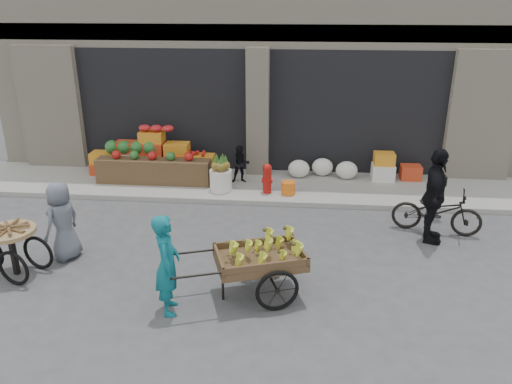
# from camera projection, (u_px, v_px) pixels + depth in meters

# --- Properties ---
(ground) EXTENTS (80.00, 80.00, 0.00)m
(ground) POSITION_uv_depth(u_px,v_px,m) (231.00, 274.00, 8.51)
(ground) COLOR #424244
(ground) RESTS_ON ground
(sidewalk) EXTENTS (18.00, 2.20, 0.12)m
(sidewalk) POSITION_uv_depth(u_px,v_px,m) (254.00, 186.00, 12.29)
(sidewalk) COLOR gray
(sidewalk) RESTS_ON ground
(building) EXTENTS (14.00, 6.45, 7.00)m
(building) POSITION_uv_depth(u_px,v_px,m) (267.00, 34.00, 14.72)
(building) COLOR beige
(building) RESTS_ON ground
(fruit_display) EXTENTS (3.10, 1.12, 1.24)m
(fruit_display) POSITION_uv_depth(u_px,v_px,m) (157.00, 156.00, 12.54)
(fruit_display) COLOR red
(fruit_display) RESTS_ON sidewalk
(pineapple_bin) EXTENTS (0.52, 0.52, 0.50)m
(pineapple_bin) POSITION_uv_depth(u_px,v_px,m) (221.00, 180.00, 11.78)
(pineapple_bin) COLOR silver
(pineapple_bin) RESTS_ON sidewalk
(fire_hydrant) EXTENTS (0.22, 0.22, 0.71)m
(fire_hydrant) POSITION_uv_depth(u_px,v_px,m) (267.00, 177.00, 11.59)
(fire_hydrant) COLOR #A5140F
(fire_hydrant) RESTS_ON sidewalk
(orange_bucket) EXTENTS (0.32, 0.32, 0.30)m
(orange_bucket) POSITION_uv_depth(u_px,v_px,m) (288.00, 188.00, 11.58)
(orange_bucket) COLOR orange
(orange_bucket) RESTS_ON sidewalk
(right_bay_goods) EXTENTS (3.35, 0.60, 0.70)m
(right_bay_goods) POSITION_uv_depth(u_px,v_px,m) (360.00, 168.00, 12.49)
(right_bay_goods) COLOR silver
(right_bay_goods) RESTS_ON sidewalk
(seated_person) EXTENTS (0.51, 0.43, 0.93)m
(seated_person) POSITION_uv_depth(u_px,v_px,m) (241.00, 164.00, 12.22)
(seated_person) COLOR black
(seated_person) RESTS_ON sidewalk
(banana_cart) EXTENTS (2.45, 1.57, 0.95)m
(banana_cart) POSITION_uv_depth(u_px,v_px,m) (257.00, 256.00, 7.67)
(banana_cart) COLOR brown
(banana_cart) RESTS_ON ground
(vendor_woman) EXTENTS (0.49, 0.64, 1.57)m
(vendor_woman) POSITION_uv_depth(u_px,v_px,m) (167.00, 264.00, 7.25)
(vendor_woman) COLOR #0E6570
(vendor_woman) RESTS_ON ground
(tricycle_cart) EXTENTS (1.46, 1.02, 0.95)m
(tricycle_cart) POSITION_uv_depth(u_px,v_px,m) (11.00, 244.00, 8.32)
(tricycle_cart) COLOR #9E7F51
(tricycle_cart) RESTS_ON ground
(vendor_grey) EXTENTS (0.68, 0.83, 1.45)m
(vendor_grey) POSITION_uv_depth(u_px,v_px,m) (62.00, 221.00, 8.79)
(vendor_grey) COLOR slate
(vendor_grey) RESTS_ON ground
(bicycle) EXTENTS (1.80, 0.96, 0.90)m
(bicycle) POSITION_uv_depth(u_px,v_px,m) (437.00, 211.00, 9.87)
(bicycle) COLOR black
(bicycle) RESTS_ON ground
(cyclist) EXTENTS (0.68, 1.16, 1.85)m
(cyclist) POSITION_uv_depth(u_px,v_px,m) (434.00, 196.00, 9.35)
(cyclist) COLOR black
(cyclist) RESTS_ON ground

